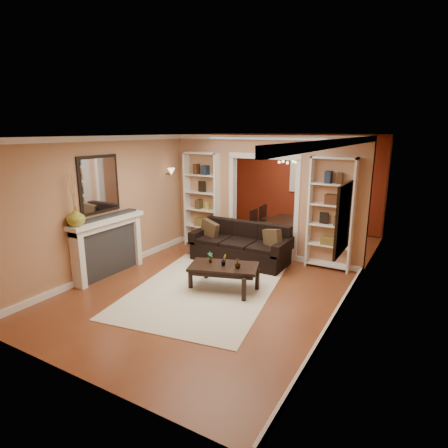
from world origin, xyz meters
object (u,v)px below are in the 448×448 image
Objects in this scene: sofa at (240,243)px; bookshelf_right at (331,214)px; coffee_table at (224,277)px; bookshelf_left at (202,200)px; dining_table at (285,230)px; fireplace at (109,247)px.

bookshelf_right is (1.76, 0.58, 0.73)m from sofa.
coffee_table is (0.42, -1.44, -0.19)m from sofa.
dining_table is (1.58, 1.52, -0.89)m from bookshelf_left.
bookshelf_right is (3.10, 0.00, 0.00)m from bookshelf_left.
sofa is 0.93× the size of bookshelf_left.
dining_table is (2.12, 4.05, -0.32)m from fireplace.
bookshelf_right is 4.47m from fireplace.
fireplace is at bearing 174.30° from coffee_table.
dining_table is (-0.18, 3.54, 0.03)m from coffee_table.
bookshelf_left is at bearing 156.61° from sofa.
sofa is 1.99m from bookshelf_right.
bookshelf_left is 2.65m from fireplace.
sofa is 1.26× the size of fireplace.
bookshelf_left reaches higher than coffee_table.
coffee_table is 2.83m from bookshelf_left.
dining_table is (-1.52, 1.52, -0.89)m from bookshelf_right.
sofa is at bearing -161.75° from bookshelf_right.
fireplace is at bearing -145.20° from bookshelf_right.
bookshelf_left is at bearing 133.93° from dining_table.
bookshelf_right is (1.34, 2.02, 0.92)m from coffee_table.
coffee_table is 0.71× the size of fireplace.
coffee_table is at bearing -73.87° from sofa.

